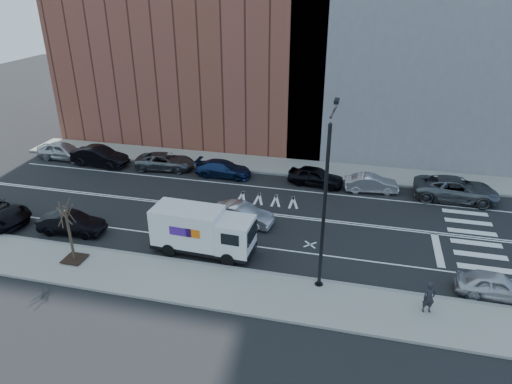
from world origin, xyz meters
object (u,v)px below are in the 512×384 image
at_px(fedex_van, 202,230).
at_px(pedestrian, 429,297).
at_px(far_parked_b, 100,156).
at_px(far_parked_a, 63,151).
at_px(near_parked_front, 496,286).
at_px(driving_sedan, 242,214).

height_order(fedex_van, pedestrian, fedex_van).
distance_m(fedex_van, far_parked_b, 17.43).
xyz_separation_m(far_parked_a, near_parked_front, (33.47, -12.08, -0.12)).
xyz_separation_m(far_parked_a, driving_sedan, (18.79, -7.72, -0.10)).
xyz_separation_m(fedex_van, driving_sedan, (1.35, 3.90, -0.77)).
relative_size(fedex_van, near_parked_front, 1.59).
xyz_separation_m(fedex_van, far_parked_b, (-13.45, 11.06, -0.64)).
relative_size(fedex_van, far_parked_b, 1.24).
distance_m(fedex_van, pedestrian, 12.82).
xyz_separation_m(far_parked_a, pedestrian, (29.97, -14.34, 0.20)).
bearing_deg(far_parked_a, pedestrian, -113.74).
height_order(fedex_van, driving_sedan, fedex_van).
distance_m(fedex_van, driving_sedan, 4.20).
xyz_separation_m(far_parked_b, driving_sedan, (14.80, -7.16, -0.13)).
bearing_deg(far_parked_b, near_parked_front, -106.17).
xyz_separation_m(driving_sedan, pedestrian, (11.17, -6.61, 0.29)).
relative_size(far_parked_a, pedestrian, 2.76).
height_order(near_parked_front, pedestrian, pedestrian).
xyz_separation_m(far_parked_b, pedestrian, (25.97, -13.78, 0.16)).
height_order(fedex_van, near_parked_front, fedex_van).
bearing_deg(far_parked_b, pedestrian, -112.78).
height_order(driving_sedan, near_parked_front, driving_sedan).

